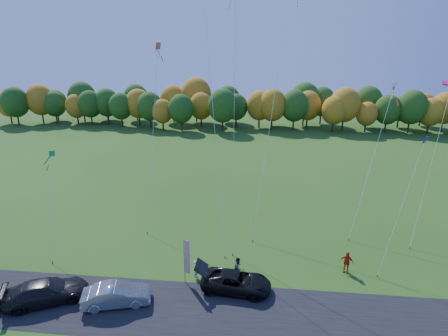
# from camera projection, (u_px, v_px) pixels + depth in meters

# --- Properties ---
(ground) EXTENTS (160.00, 160.00, 0.00)m
(ground) POSITION_uv_depth(u_px,v_px,m) (216.00, 276.00, 27.56)
(ground) COLOR #234C14
(asphalt_strip) EXTENTS (90.00, 6.00, 0.01)m
(asphalt_strip) POSITION_uv_depth(u_px,v_px,m) (209.00, 311.00, 23.78)
(asphalt_strip) COLOR black
(asphalt_strip) RESTS_ON ground
(tree_line) EXTENTS (116.00, 12.00, 10.00)m
(tree_line) POSITION_uv_depth(u_px,v_px,m) (246.00, 129.00, 79.44)
(tree_line) COLOR #1E4711
(tree_line) RESTS_ON ground
(black_suv) EXTENTS (5.36, 2.87, 1.43)m
(black_suv) POSITION_uv_depth(u_px,v_px,m) (236.00, 282.00, 25.71)
(black_suv) COLOR black
(black_suv) RESTS_ON ground
(silver_sedan) EXTENTS (4.91, 2.83, 1.53)m
(silver_sedan) POSITION_uv_depth(u_px,v_px,m) (117.00, 295.00, 24.26)
(silver_sedan) COLOR #A6A5AA
(silver_sedan) RESTS_ON ground
(dark_truck_a) EXTENTS (5.97, 4.41, 1.61)m
(dark_truck_a) POSITION_uv_depth(u_px,v_px,m) (46.00, 291.00, 24.55)
(dark_truck_a) COLOR black
(dark_truck_a) RESTS_ON ground
(person_tailgate_a) EXTENTS (0.39, 0.58, 1.57)m
(person_tailgate_a) POSITION_uv_depth(u_px,v_px,m) (196.00, 270.00, 27.02)
(person_tailgate_a) COLOR beige
(person_tailgate_a) RESTS_ON ground
(person_tailgate_b) EXTENTS (0.86, 0.96, 1.64)m
(person_tailgate_b) POSITION_uv_depth(u_px,v_px,m) (238.00, 267.00, 27.28)
(person_tailgate_b) COLOR gray
(person_tailgate_b) RESTS_ON ground
(person_east) EXTENTS (1.15, 0.80, 1.81)m
(person_east) POSITION_uv_depth(u_px,v_px,m) (346.00, 262.00, 27.79)
(person_east) COLOR red
(person_east) RESTS_ON ground
(feather_flag) EXTENTS (0.48, 0.20, 3.73)m
(feather_flag) POSITION_uv_depth(u_px,v_px,m) (186.00, 256.00, 26.10)
(feather_flag) COLOR #999999
(feather_flag) RESTS_ON ground
(kite_delta_blue) EXTENTS (4.59, 9.80, 26.59)m
(kite_delta_blue) POSITION_uv_depth(u_px,v_px,m) (212.00, 98.00, 30.19)
(kite_delta_blue) COLOR #4C3F33
(kite_delta_blue) RESTS_ON ground
(kite_parafoil_orange) EXTENTS (5.20, 13.05, 24.95)m
(kite_parafoil_orange) POSITION_uv_depth(u_px,v_px,m) (274.00, 100.00, 34.33)
(kite_parafoil_orange) COLOR #4C3F33
(kite_parafoil_orange) RESTS_ON ground
(kite_delta_red) EXTENTS (2.60, 10.08, 25.32)m
(kite_delta_red) POSITION_uv_depth(u_px,v_px,m) (234.00, 93.00, 30.79)
(kite_delta_red) COLOR #4C3F33
(kite_delta_red) RESTS_ON ground
(kite_parafoil_rainbow) EXTENTS (5.97, 7.44, 14.55)m
(kite_parafoil_rainbow) POSITION_uv_depth(u_px,v_px,m) (432.00, 162.00, 32.14)
(kite_parafoil_rainbow) COLOR #4C3F33
(kite_parafoil_rainbow) RESTS_ON ground
(kite_diamond_green) EXTENTS (2.21, 5.45, 8.75)m
(kite_diamond_green) POSITION_uv_depth(u_px,v_px,m) (52.00, 205.00, 30.29)
(kite_diamond_green) COLOR #4C3F33
(kite_diamond_green) RESTS_ON ground
(kite_diamond_white) EXTENTS (4.88, 6.74, 14.52)m
(kite_diamond_white) POSITION_uv_depth(u_px,v_px,m) (372.00, 161.00, 33.13)
(kite_diamond_white) COLOR #4C3F33
(kite_diamond_white) RESTS_ON ground
(kite_diamond_pink) EXTENTS (1.16, 8.32, 18.07)m
(kite_diamond_pink) POSITION_uv_depth(u_px,v_px,m) (153.00, 120.00, 34.92)
(kite_diamond_pink) COLOR #4C3F33
(kite_diamond_pink) RESTS_ON ground
(kite_diamond_blue_low) EXTENTS (3.38, 3.09, 11.06)m
(kite_diamond_blue_low) POSITION_uv_depth(u_px,v_px,m) (401.00, 209.00, 26.83)
(kite_diamond_blue_low) COLOR #4C3F33
(kite_diamond_blue_low) RESTS_ON ground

